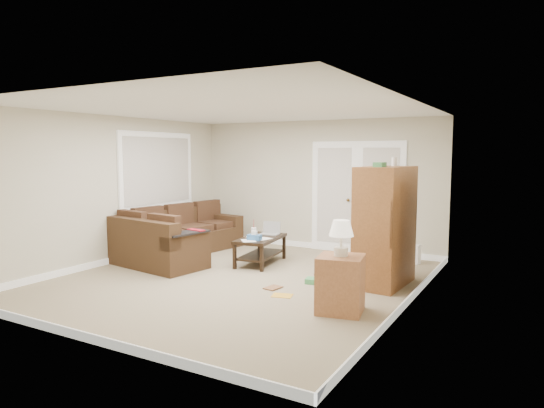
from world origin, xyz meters
The scene contains 17 objects.
floor centered at (0.00, 0.00, 0.00)m, with size 5.50×5.50×0.00m, color tan.
ceiling centered at (0.00, 0.00, 2.50)m, with size 5.00×5.50×0.02m, color white.
wall_left centered at (-2.50, 0.00, 1.25)m, with size 0.02×5.50×2.50m, color beige.
wall_right centered at (2.50, 0.00, 1.25)m, with size 0.02×5.50×2.50m, color beige.
wall_back centered at (0.00, 2.75, 1.25)m, with size 5.00×0.02×2.50m, color beige.
wall_front centered at (0.00, -2.75, 1.25)m, with size 5.00×0.02×2.50m, color beige.
baseboards centered at (0.00, 0.00, 0.05)m, with size 5.00×5.50×0.10m, color white, non-canonical shape.
french_doors centered at (0.85, 2.71, 1.04)m, with size 1.80×0.05×2.13m.
window_left centered at (-2.46, 1.00, 1.55)m, with size 0.05×1.92×1.42m.
sectional_sofa centered at (-1.86, 0.73, 0.32)m, with size 1.87×2.87×0.82m.
coffee_table centered at (-0.26, 1.09, 0.25)m, with size 0.71×1.18×0.76m.
tv_armoire centered at (1.95, 0.81, 0.85)m, with size 0.65×1.09×1.81m.
side_cabinet centered at (1.85, -0.62, 0.39)m, with size 0.61×0.61×1.10m.
space_heater centered at (2.05, 2.36, 0.17)m, with size 0.13×0.11×0.33m, color white.
floor_magazine centered at (0.95, -0.39, 0.00)m, with size 0.26×0.21×0.01m, color gold.
floor_greenbox centered at (1.01, 0.36, 0.04)m, with size 0.14×0.19×0.07m, color #459855.
floor_book centered at (0.58, -0.14, 0.01)m, with size 0.18×0.25×0.02m, color brown.
Camera 1 is at (3.89, -5.88, 1.87)m, focal length 32.00 mm.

